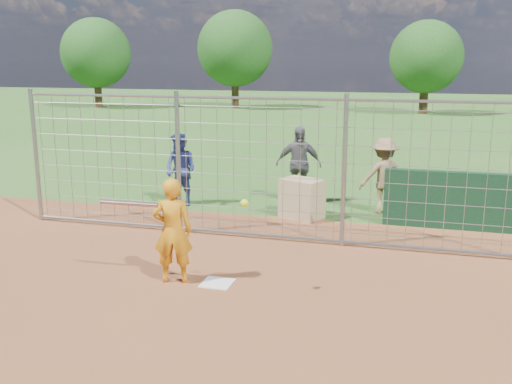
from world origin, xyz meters
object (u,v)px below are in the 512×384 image
(batter, at_px, (173,231))
(equipment_bin, at_px, (302,199))
(bystander_a, at_px, (181,170))
(bystander_b, at_px, (299,165))
(bystander_c, at_px, (384,176))

(batter, distance_m, equipment_bin, 4.04)
(bystander_a, bearing_deg, bystander_b, 38.22)
(equipment_bin, bearing_deg, bystander_b, 128.41)
(batter, bearing_deg, equipment_bin, -122.24)
(bystander_b, xyz_separation_m, bystander_c, (1.89, -0.41, -0.07))
(bystander_a, distance_m, bystander_c, 4.35)
(bystander_c, bearing_deg, equipment_bin, 5.88)
(bystander_a, bearing_deg, equipment_bin, 10.46)
(batter, height_order, equipment_bin, batter)
(batter, height_order, bystander_c, bystander_c)
(bystander_a, height_order, equipment_bin, bystander_a)
(bystander_b, height_order, equipment_bin, bystander_b)
(batter, height_order, bystander_a, bystander_a)
(bystander_a, height_order, bystander_b, bystander_b)
(batter, height_order, bystander_b, bystander_b)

